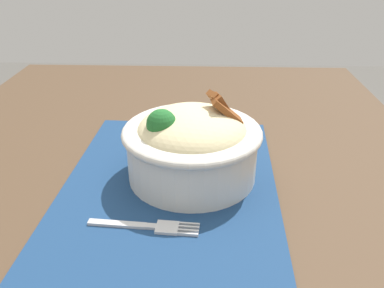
{
  "coord_description": "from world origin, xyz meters",
  "views": [
    {
      "loc": [
        0.48,
        0.06,
        1.02
      ],
      "look_at": [
        0.0,
        0.04,
        0.77
      ],
      "focal_mm": 37.3,
      "sensor_mm": 36.0,
      "label": 1
    }
  ],
  "objects": [
    {
      "name": "table",
      "position": [
        0.0,
        0.0,
        0.65
      ],
      "size": [
        1.08,
        0.83,
        0.72
      ],
      "color": "#4C3826",
      "rests_on": "ground_plane"
    },
    {
      "name": "placemat",
      "position": [
        0.04,
        0.01,
        0.72
      ],
      "size": [
        0.44,
        0.3,
        0.0
      ],
      "primitive_type": "cube",
      "rotation": [
        0.0,
        0.0,
        -0.03
      ],
      "color": "navy",
      "rests_on": "table"
    },
    {
      "name": "bowl",
      "position": [
        0.0,
        0.04,
        0.77
      ],
      "size": [
        0.19,
        0.19,
        0.12
      ],
      "color": "silver",
      "rests_on": "placemat"
    },
    {
      "name": "fork",
      "position": [
        0.12,
        -0.01,
        0.72
      ],
      "size": [
        0.02,
        0.13,
        0.0
      ],
      "color": "silver",
      "rests_on": "placemat"
    }
  ]
}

